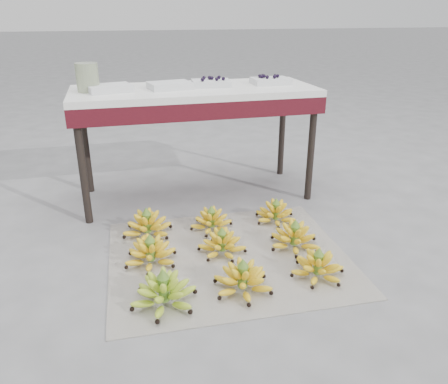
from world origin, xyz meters
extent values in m
plane|color=slate|center=(0.00, 0.00, 0.00)|extent=(60.00, 60.00, 0.00)
cube|color=silver|center=(0.00, 0.00, 0.00)|extent=(1.29, 1.09, 0.01)
ellipsoid|color=#85BF38|center=(-0.39, -0.33, 0.05)|extent=(0.31, 0.31, 0.09)
ellipsoid|color=#85BF38|center=(-0.39, -0.33, 0.09)|extent=(0.22, 0.22, 0.07)
ellipsoid|color=#85BF38|center=(-0.39, -0.33, 0.13)|extent=(0.14, 0.14, 0.06)
cylinder|color=#537B25|center=(-0.39, -0.33, 0.09)|extent=(0.05, 0.05, 0.12)
cone|color=#537B25|center=(-0.39, -0.33, 0.17)|extent=(0.06, 0.06, 0.04)
ellipsoid|color=yellow|center=(-0.02, -0.32, 0.05)|extent=(0.33, 0.33, 0.08)
ellipsoid|color=yellow|center=(-0.02, -0.32, 0.08)|extent=(0.23, 0.23, 0.06)
ellipsoid|color=yellow|center=(-0.02, -0.32, 0.12)|extent=(0.15, 0.15, 0.05)
cylinder|color=#537B25|center=(-0.02, -0.32, 0.08)|extent=(0.05, 0.05, 0.12)
cone|color=#537B25|center=(-0.02, -0.32, 0.16)|extent=(0.05, 0.05, 0.04)
ellipsoid|color=yellow|center=(0.37, -0.30, 0.05)|extent=(0.30, 0.30, 0.08)
ellipsoid|color=yellow|center=(0.37, -0.30, 0.08)|extent=(0.21, 0.21, 0.06)
ellipsoid|color=yellow|center=(0.37, -0.30, 0.11)|extent=(0.14, 0.14, 0.05)
cylinder|color=#537B25|center=(0.37, -0.30, 0.08)|extent=(0.04, 0.04, 0.11)
cone|color=#537B25|center=(0.37, -0.30, 0.15)|extent=(0.05, 0.05, 0.04)
ellipsoid|color=yellow|center=(-0.41, 0.04, 0.05)|extent=(0.35, 0.35, 0.08)
ellipsoid|color=yellow|center=(-0.41, 0.04, 0.08)|extent=(0.25, 0.25, 0.06)
ellipsoid|color=yellow|center=(-0.41, 0.04, 0.12)|extent=(0.16, 0.16, 0.05)
cylinder|color=#537B25|center=(-0.41, 0.04, 0.08)|extent=(0.05, 0.05, 0.11)
cone|color=#537B25|center=(-0.41, 0.04, 0.16)|extent=(0.05, 0.05, 0.04)
ellipsoid|color=yellow|center=(-0.03, 0.04, 0.04)|extent=(0.34, 0.34, 0.08)
ellipsoid|color=yellow|center=(-0.03, 0.04, 0.08)|extent=(0.24, 0.24, 0.06)
ellipsoid|color=yellow|center=(-0.03, 0.04, 0.11)|extent=(0.16, 0.16, 0.05)
cylinder|color=#537B25|center=(-0.03, 0.04, 0.08)|extent=(0.04, 0.04, 0.10)
cone|color=#537B25|center=(-0.03, 0.04, 0.14)|extent=(0.05, 0.05, 0.04)
ellipsoid|color=yellow|center=(0.38, 0.00, 0.05)|extent=(0.32, 0.32, 0.08)
ellipsoid|color=yellow|center=(0.38, 0.00, 0.08)|extent=(0.23, 0.23, 0.06)
ellipsoid|color=yellow|center=(0.38, 0.00, 0.12)|extent=(0.15, 0.15, 0.05)
cylinder|color=#537B25|center=(0.38, 0.00, 0.08)|extent=(0.05, 0.05, 0.11)
cone|color=#537B25|center=(0.38, 0.00, 0.16)|extent=(0.05, 0.05, 0.04)
ellipsoid|color=yellow|center=(-0.40, 0.35, 0.05)|extent=(0.36, 0.36, 0.09)
ellipsoid|color=yellow|center=(-0.40, 0.35, 0.09)|extent=(0.25, 0.25, 0.06)
ellipsoid|color=yellow|center=(-0.40, 0.35, 0.12)|extent=(0.16, 0.16, 0.05)
cylinder|color=#537B25|center=(-0.40, 0.35, 0.09)|extent=(0.05, 0.05, 0.12)
cone|color=#537B25|center=(-0.40, 0.35, 0.16)|extent=(0.06, 0.06, 0.04)
ellipsoid|color=yellow|center=(-0.02, 0.33, 0.04)|extent=(0.32, 0.32, 0.07)
ellipsoid|color=yellow|center=(-0.02, 0.33, 0.08)|extent=(0.22, 0.22, 0.06)
ellipsoid|color=yellow|center=(-0.02, 0.33, 0.11)|extent=(0.15, 0.15, 0.05)
cylinder|color=#537B25|center=(-0.02, 0.33, 0.08)|extent=(0.04, 0.04, 0.10)
cone|color=#537B25|center=(-0.02, 0.33, 0.14)|extent=(0.05, 0.05, 0.04)
ellipsoid|color=yellow|center=(0.39, 0.33, 0.04)|extent=(0.32, 0.32, 0.08)
ellipsoid|color=yellow|center=(0.39, 0.33, 0.08)|extent=(0.22, 0.22, 0.06)
ellipsoid|color=yellow|center=(0.39, 0.33, 0.11)|extent=(0.15, 0.15, 0.05)
cylinder|color=#537B25|center=(0.39, 0.33, 0.08)|extent=(0.04, 0.04, 0.10)
cone|color=#537B25|center=(0.39, 0.33, 0.14)|extent=(0.05, 0.05, 0.04)
cylinder|color=black|center=(-0.73, 0.62, 0.36)|extent=(0.05, 0.05, 0.72)
cylinder|color=black|center=(0.74, 0.62, 0.36)|extent=(0.05, 0.05, 0.72)
cylinder|color=black|center=(-0.73, 1.15, 0.36)|extent=(0.05, 0.05, 0.72)
cylinder|color=black|center=(0.74, 1.15, 0.36)|extent=(0.05, 0.05, 0.72)
cube|color=#4C0E17|center=(0.00, 0.89, 0.66)|extent=(1.58, 0.63, 0.11)
cube|color=white|center=(0.00, 0.89, 0.74)|extent=(1.58, 0.63, 0.04)
cube|color=silver|center=(-0.53, 0.87, 0.78)|extent=(0.30, 0.24, 0.04)
cube|color=silver|center=(-0.16, 0.88, 0.78)|extent=(0.29, 0.23, 0.04)
cube|color=silver|center=(0.12, 0.92, 0.78)|extent=(0.27, 0.20, 0.04)
sphere|color=black|center=(0.15, 0.87, 0.81)|extent=(0.02, 0.02, 0.02)
sphere|color=black|center=(0.12, 0.95, 0.81)|extent=(0.02, 0.02, 0.02)
sphere|color=black|center=(0.20, 0.87, 0.81)|extent=(0.02, 0.02, 0.02)
sphere|color=black|center=(0.12, 0.93, 0.81)|extent=(0.02, 0.02, 0.02)
sphere|color=black|center=(0.08, 0.95, 0.81)|extent=(0.02, 0.02, 0.02)
sphere|color=black|center=(0.19, 0.95, 0.81)|extent=(0.02, 0.02, 0.02)
sphere|color=black|center=(0.13, 0.92, 0.81)|extent=(0.02, 0.02, 0.02)
sphere|color=black|center=(0.05, 0.86, 0.81)|extent=(0.02, 0.02, 0.02)
cube|color=silver|center=(0.54, 0.90, 0.78)|extent=(0.25, 0.18, 0.04)
sphere|color=black|center=(0.57, 0.91, 0.81)|extent=(0.02, 0.02, 0.02)
sphere|color=black|center=(0.50, 0.92, 0.81)|extent=(0.02, 0.02, 0.02)
sphere|color=black|center=(0.57, 0.90, 0.81)|extent=(0.02, 0.02, 0.02)
sphere|color=black|center=(0.50, 0.94, 0.81)|extent=(0.02, 0.02, 0.02)
sphere|color=black|center=(0.55, 0.86, 0.81)|extent=(0.02, 0.02, 0.02)
sphere|color=black|center=(0.48, 0.93, 0.81)|extent=(0.02, 0.02, 0.02)
sphere|color=black|center=(0.47, 0.90, 0.81)|extent=(0.02, 0.02, 0.02)
sphere|color=black|center=(0.59, 0.90, 0.81)|extent=(0.02, 0.02, 0.02)
sphere|color=black|center=(0.50, 0.87, 0.81)|extent=(0.02, 0.02, 0.02)
sphere|color=black|center=(0.47, 0.93, 0.81)|extent=(0.02, 0.02, 0.02)
cylinder|color=beige|center=(-0.66, 0.90, 0.84)|extent=(0.18, 0.18, 0.17)
camera|label=1|loc=(-0.53, -1.96, 1.22)|focal=35.00mm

